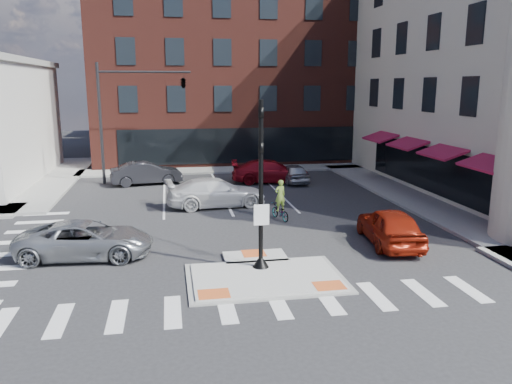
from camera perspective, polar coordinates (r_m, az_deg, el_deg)
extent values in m
plane|color=#28282B|center=(17.97, 0.78, -9.34)|extent=(120.00, 120.00, 0.00)
cube|color=gray|center=(17.51, 1.09, -9.84)|extent=(5.40, 3.60, 0.06)
cube|color=#A8A8A3|center=(17.49, 1.09, -9.75)|extent=(5.00, 3.20, 0.12)
cube|color=#A8A8A3|center=(19.43, -0.11, -7.47)|extent=(2.40, 1.40, 0.12)
cube|color=#D85A26|center=(16.13, -4.84, -11.51)|extent=(1.00, 0.80, 0.01)
cube|color=#D85A26|center=(16.85, 8.36, -10.53)|extent=(1.00, 0.80, 0.01)
cube|color=#D85A26|center=(19.68, -0.26, -7.00)|extent=(0.90, 0.90, 0.01)
cube|color=gray|center=(37.82, -21.85, 1.39)|extent=(3.00, 20.00, 0.15)
cube|color=gray|center=(30.58, 17.38, -0.68)|extent=(3.00, 24.00, 0.15)
cube|color=gray|center=(39.45, -0.92, 2.68)|extent=(26.00, 3.00, 0.15)
cube|color=#512019|center=(48.82, -2.87, 13.25)|extent=(24.00, 18.00, 15.00)
cube|color=black|center=(40.18, -1.16, 5.34)|extent=(20.00, 0.12, 2.80)
cube|color=black|center=(30.84, 19.56, 2.36)|extent=(0.12, 16.00, 2.60)
cube|color=#AF1742|center=(25.26, 25.03, 2.98)|extent=(1.46, 3.00, 0.58)
cube|color=#AF1742|center=(30.32, 18.58, 4.85)|extent=(1.46, 3.00, 0.58)
cube|color=#AF1742|center=(35.67, 14.01, 6.13)|extent=(1.46, 3.00, 0.58)
cube|color=slate|center=(68.44, -10.93, 10.65)|extent=(10.00, 12.00, 10.00)
cube|color=brown|center=(71.46, -0.24, 11.72)|extent=(12.00, 12.00, 12.00)
cone|color=black|center=(18.22, 0.55, -7.87)|extent=(0.60, 0.60, 0.45)
cylinder|color=black|center=(17.44, 0.56, 0.97)|extent=(0.16, 0.16, 5.80)
cube|color=white|center=(17.58, 0.63, -2.63)|extent=(0.55, 0.04, 0.75)
imported|color=black|center=(17.16, 0.58, 7.86)|extent=(0.18, 0.22, 1.10)
imported|color=black|center=(17.29, 0.57, 3.90)|extent=(0.18, 0.22, 1.10)
cylinder|color=black|center=(34.79, -17.33, 7.37)|extent=(0.20, 0.20, 8.00)
cylinder|color=black|center=(34.45, -12.61, 13.25)|extent=(6.00, 0.14, 0.14)
imported|color=black|center=(34.44, -8.31, 12.41)|extent=(0.48, 2.24, 0.90)
imported|color=#A1A4A8|center=(20.49, -18.88, -5.18)|extent=(5.28, 2.76, 1.42)
imported|color=#9B210E|center=(21.67, 15.04, -3.79)|extent=(2.34, 4.77, 1.57)
imported|color=silver|center=(27.45, -4.58, -0.06)|extent=(5.59, 2.70, 1.57)
imported|color=#26272C|center=(34.28, -12.43, 2.13)|extent=(4.88, 2.37, 1.54)
imported|color=#ADB0B5|center=(34.28, 4.18, 2.19)|extent=(1.80, 3.93, 1.31)
imported|color=maroon|center=(34.15, 1.70, 2.38)|extent=(5.55, 2.74, 1.55)
imported|color=#3F3F44|center=(24.81, 2.75, -2.25)|extent=(0.98, 1.66, 0.82)
imported|color=#A8D44A|center=(24.61, 2.77, -0.39)|extent=(0.66, 0.53, 1.57)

